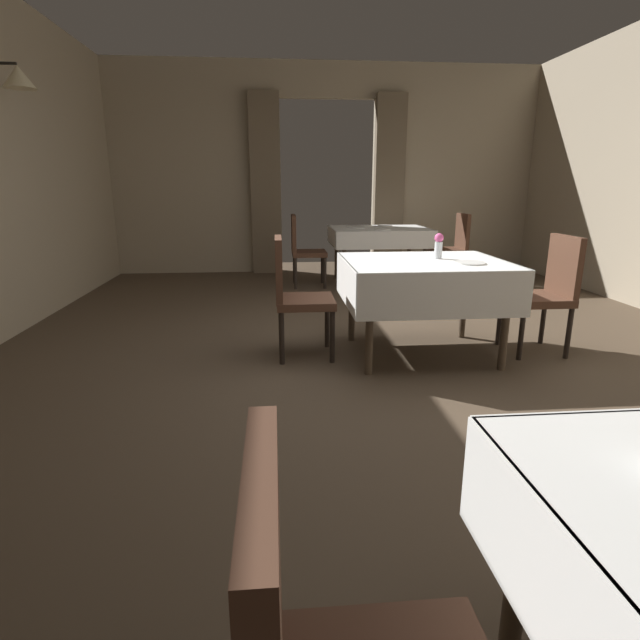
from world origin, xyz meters
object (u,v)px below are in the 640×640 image
Objects in this scene: plate_far_d at (365,225)px; chair_far_right at (453,245)px; dining_table_far at (379,234)px; plate_mid_b at (470,263)px; dining_table_mid at (424,274)px; flower_vase_mid at (439,245)px; plate_far_b at (382,229)px; plate_far_c at (385,226)px; chair_far_left at (303,247)px; chair_mid_right at (547,289)px; chair_mid_left at (295,292)px; plate_far_a at (356,227)px.

chair_far_right is at bearing -15.29° from plate_far_d.
plate_mid_b is (0.04, -3.07, 0.09)m from dining_table_far.
flower_vase_mid is (0.13, 0.08, 0.21)m from dining_table_mid.
chair_far_right reaches higher than plate_far_d.
plate_far_b is 1.11× the size of plate_far_c.
chair_far_right is 4.83× the size of plate_far_c.
chair_far_left is 1.24m from plate_far_c.
plate_far_b is (-1.05, -0.32, 0.24)m from chair_far_right.
chair_mid_right is (0.99, -0.02, -0.13)m from dining_table_mid.
dining_table_far is at bearing 85.07° from plate_far_b.
plate_far_c and plate_far_d have the same top height.
chair_mid_left is at bearing 177.10° from dining_table_mid.
plate_far_b is at bearing -105.05° from plate_far_c.
chair_far_right is at bearing 72.19° from plate_mid_b.
plate_far_a is (-0.35, 3.07, 0.00)m from plate_mid_b.
dining_table_mid is 1.31× the size of chair_mid_left.
dining_table_far is at bearing 90.67° from plate_mid_b.
chair_mid_left is 4.71× the size of flower_vase_mid.
dining_table_far is at bearing 4.77° from chair_far_left.
plate_far_c is at bearing 32.54° from plate_far_a.
plate_far_a is at bearing 93.86° from flower_vase_mid.
dining_table_mid is 6.49× the size of plate_far_d.
chair_mid_right is 4.94× the size of plate_far_d.
plate_far_b is (1.22, 2.53, 0.24)m from chair_mid_left.
plate_far_b is at bearing 91.30° from plate_mid_b.
chair_mid_left reaches higher than plate_mid_b.
plate_far_c is (0.13, 0.29, 0.09)m from dining_table_far.
plate_far_d is (1.10, 3.16, 0.24)m from chair_mid_left.
plate_far_b is (1.00, -0.23, 0.24)m from chair_far_left.
chair_far_right reaches higher than plate_far_c.
dining_table_far is at bearing 85.10° from dining_table_mid.
plate_far_b is at bearing 85.11° from dining_table_mid.
dining_table_mid is at bearing -91.95° from plate_far_d.
chair_mid_right is 4.15× the size of plate_mid_b.
chair_far_right is at bearing 2.49° from chair_far_left.
chair_far_right is 2.05m from chair_far_left.
chair_far_left is 4.71× the size of flower_vase_mid.
chair_mid_right is at bearing -73.41° from plate_far_b.
dining_table_mid is 0.35m from plate_mid_b.
chair_far_right is 1.36m from plate_far_a.
chair_mid_right is 3.93× the size of plate_far_a.
flower_vase_mid is 0.92× the size of plate_far_b.
chair_far_right is at bearing 66.29° from dining_table_mid.
plate_mid_b is at bearing -88.70° from plate_far_b.
chair_far_right is (0.28, 2.91, 0.00)m from chair_mid_right.
chair_mid_right is 3.27m from plate_far_c.
plate_far_c is (0.26, 3.10, -0.10)m from flower_vase_mid.
chair_mid_left is 1.99m from chair_mid_right.
dining_table_mid is 3.20m from plate_far_c.
chair_far_left is 1.05m from plate_far_b.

